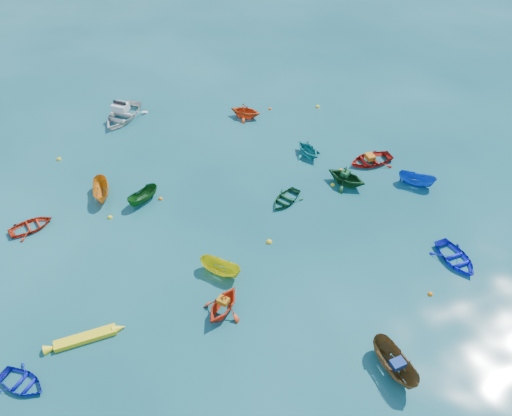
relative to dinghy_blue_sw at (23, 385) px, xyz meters
name	(u,v)px	position (x,y,z in m)	size (l,w,h in m)	color
ground	(289,264)	(15.31, 1.80, 0.00)	(160.00, 160.00, 0.00)	#093E45
dinghy_blue_sw	(23,385)	(0.00, 0.00, 0.00)	(1.83, 2.56, 0.53)	#0E14B4
sampan_brown_mid	(393,370)	(16.91, -6.52, 0.00)	(1.22, 3.23, 1.25)	brown
dinghy_blue_se	(455,260)	(24.61, -1.96, 0.00)	(2.22, 3.11, 0.64)	#1118D6
dinghy_orange_w	(223,311)	(10.46, 0.18, 0.00)	(2.30, 2.67, 1.40)	red
sampan_yellow_mid	(221,273)	(11.31, 2.80, 0.00)	(1.00, 2.66, 1.03)	yellow
dinghy_green_e	(285,201)	(17.63, 7.06, 0.00)	(1.88, 2.63, 0.55)	#114B27
dinghy_cyan_se	(307,155)	(21.55, 11.20, 0.00)	(2.08, 2.41, 1.27)	teal
dinghy_red_nw	(32,228)	(1.43, 11.24, 0.00)	(1.96, 2.74, 0.57)	red
sampan_orange_n	(103,196)	(6.25, 12.63, 0.00)	(1.07, 2.84, 1.10)	orange
dinghy_green_n	(345,184)	(22.39, 7.03, 0.00)	(2.46, 2.85, 1.50)	#0F411C
dinghy_red_ne	(370,162)	(25.43, 8.49, 0.00)	(2.41, 3.38, 0.70)	#9F140D
sampan_blue_far	(415,184)	(26.93, 4.97, 0.00)	(0.98, 2.61, 1.01)	blue
dinghy_orange_far	(246,117)	(19.31, 18.17, 0.00)	(2.23, 2.59, 1.36)	#DA4614
sampan_green_far	(144,201)	(8.72, 10.95, 0.00)	(0.94, 2.51, 0.97)	#125016
kayak_yellow	(86,339)	(3.24, 1.36, 0.00)	(0.57, 3.86, 0.39)	yellow
motorboat_white	(123,118)	(9.72, 22.09, 0.00)	(3.21, 4.49, 1.53)	silver
tarp_blue_a	(398,364)	(16.91, -6.67, 0.79)	(0.69, 0.52, 0.33)	navy
tarp_orange_a	(223,301)	(10.50, 0.21, 0.85)	(0.61, 0.46, 0.30)	#AF6D11
tarp_green_b	(346,173)	(22.34, 7.11, 0.91)	(0.64, 0.49, 0.31)	#124923
tarp_orange_b	(370,157)	(25.33, 8.50, 0.53)	(0.73, 0.56, 0.36)	orange
buoy_ye_a	(269,242)	(14.96, 3.93, 0.00)	(0.38, 0.38, 0.38)	yellow
buoy_or_b	(430,294)	(21.61, -3.45, 0.00)	(0.30, 0.30, 0.30)	orange
buoy_ye_b	(110,218)	(6.26, 10.20, 0.00)	(0.33, 0.33, 0.33)	yellow
buoy_or_c	(161,199)	(9.83, 10.68, 0.00)	(0.30, 0.30, 0.30)	orange
buoy_ye_c	(333,185)	(21.48, 7.25, 0.00)	(0.32, 0.32, 0.32)	yellow
buoy_or_d	(341,171)	(22.87, 8.48, 0.00)	(0.32, 0.32, 0.32)	orange
buoy_ye_d	(59,160)	(4.00, 18.23, 0.00)	(0.35, 0.35, 0.35)	yellow
buoy_or_e	(270,109)	(21.75, 18.47, 0.00)	(0.29, 0.29, 0.29)	#FF5A0D
buoy_ye_e	(318,107)	(25.70, 17.13, 0.00)	(0.37, 0.37, 0.37)	yellow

